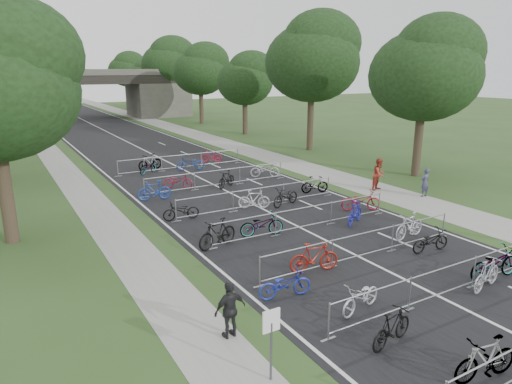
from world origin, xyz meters
TOP-DOWN VIEW (x-y plane):
  - road at (0.00, 50.00)m, footprint 11.00×140.00m
  - sidewalk_right at (8.00, 50.00)m, footprint 3.00×140.00m
  - sidewalk_left at (-7.50, 50.00)m, footprint 2.00×140.00m
  - lane_markings at (0.00, 50.00)m, footprint 0.12×140.00m
  - overpass_bridge at (0.00, 65.00)m, footprint 31.00×8.00m
  - park_sign at (-6.80, 3.00)m, footprint 0.45×0.06m
  - tree_right_0 at (13.11, 15.93)m, footprint 7.17×7.17m
  - tree_right_1 at (13.11, 27.93)m, footprint 8.18×8.18m
  - tree_right_2 at (13.11, 39.93)m, footprint 6.16×6.16m
  - tree_right_3 at (13.11, 51.93)m, footprint 7.17×7.17m
  - tree_right_4 at (13.11, 63.93)m, footprint 8.18×8.18m
  - tree_right_5 at (13.11, 75.93)m, footprint 6.16×6.16m
  - tree_right_6 at (13.11, 87.93)m, footprint 7.17×7.17m
  - barrier_row_1 at (0.00, 3.60)m, footprint 9.70×0.08m
  - barrier_row_2 at (0.00, 7.20)m, footprint 9.70×0.08m
  - barrier_row_3 at (0.00, 11.00)m, footprint 9.70×0.08m
  - barrier_row_4 at (0.00, 15.00)m, footprint 9.70×0.08m
  - barrier_row_5 at (0.00, 20.00)m, footprint 9.70×0.08m
  - barrier_row_6 at (0.00, 26.00)m, footprint 9.70×0.08m
  - bike_1 at (-2.50, 0.49)m, footprint 1.88×0.81m
  - bike_4 at (-3.33, 2.58)m, footprint 1.74×0.78m
  - bike_5 at (-2.82, 4.28)m, footprint 1.86×1.01m
  - bike_6 at (1.74, 3.27)m, footprint 1.83×0.81m
  - bike_7 at (2.72, 3.65)m, footprint 2.24×1.04m
  - bike_8 at (-4.30, 6.15)m, footprint 1.85×0.94m
  - bike_9 at (-2.33, 7.22)m, footprint 1.92×0.98m
  - bike_10 at (2.78, 6.37)m, footprint 1.82×0.81m
  - bike_11 at (3.22, 7.84)m, footprint 1.95×0.79m
  - bike_12 at (-4.30, 11.08)m, footprint 2.06×1.11m
  - bike_13 at (-2.07, 11.30)m, footprint 2.05×1.09m
  - bike_14 at (2.53, 10.47)m, footprint 1.76×1.23m
  - bike_15 at (4.21, 11.89)m, footprint 2.12×1.55m
  - bike_16 at (-4.30, 15.10)m, footprint 1.83×0.84m
  - bike_17 at (-0.33, 14.96)m, footprint 1.71×1.14m
  - bike_18 at (1.37, 14.54)m, footprint 2.05×1.22m
  - bike_19 at (4.30, 15.86)m, footprint 1.72×0.88m
  - bike_20 at (-4.30, 19.11)m, footprint 1.92×0.84m
  - bike_21 at (-2.24, 20.92)m, footprint 1.84×1.49m
  - bike_22 at (0.41, 19.61)m, footprint 1.75×1.33m
  - bike_23 at (3.87, 20.76)m, footprint 2.06×1.46m
  - bike_24 at (-2.56, 25.83)m, footprint 1.73×1.40m
  - bike_25 at (-2.07, 26.93)m, footprint 1.96×0.97m
  - bike_26 at (0.35, 25.26)m, footprint 2.09×1.12m
  - bike_27 at (2.85, 27.04)m, footprint 1.65×1.22m
  - pedestrian_a at (9.20, 12.07)m, footprint 0.62×0.43m
  - pedestrian_b at (8.04, 14.49)m, footprint 1.11×0.98m
  - pedestrian_c at (-6.80, 5.06)m, footprint 0.97×0.47m

SIDE VIEW (x-z plane):
  - lane_markings at x=0.00m, z-range 0.00..0.00m
  - road at x=0.00m, z-range 0.00..0.01m
  - sidewalk_right at x=8.00m, z-range 0.00..0.01m
  - sidewalk_left at x=-7.50m, z-range 0.00..0.01m
  - bike_24 at x=-2.56m, z-range 0.00..0.88m
  - bike_16 at x=-4.30m, z-range 0.00..0.93m
  - bike_8 at x=-4.30m, z-range 0.00..0.93m
  - bike_5 at x=-2.82m, z-range 0.00..0.93m
  - bike_10 at x=2.78m, z-range 0.00..0.93m
  - bike_21 at x=-2.24m, z-range 0.00..0.94m
  - bike_27 at x=2.85m, z-range 0.00..0.98m
  - bike_19 at x=4.30m, z-range 0.00..1.00m
  - bike_17 at x=-0.33m, z-range 0.00..1.00m
  - bike_4 at x=-3.33m, z-range 0.00..1.01m
  - bike_18 at x=1.37m, z-range 0.00..1.02m
  - bike_13 at x=-2.07m, z-range 0.00..1.02m
  - bike_23 at x=3.87m, z-range 0.00..1.03m
  - bike_14 at x=2.53m, z-range 0.00..1.04m
  - bike_26 at x=0.35m, z-range 0.00..1.04m
  - bike_22 at x=0.41m, z-range 0.00..1.05m
  - bike_15 at x=4.21m, z-range 0.00..1.06m
  - bike_6 at x=1.74m, z-range 0.00..1.06m
  - barrier_row_1 at x=0.00m, z-range 0.00..1.10m
  - barrier_row_2 at x=0.00m, z-range 0.00..1.10m
  - barrier_row_3 at x=0.00m, z-range 0.00..1.10m
  - barrier_row_4 at x=0.00m, z-range 0.00..1.10m
  - barrier_row_5 at x=0.00m, z-range 0.00..1.10m
  - barrier_row_6 at x=0.00m, z-range 0.00..1.10m
  - bike_1 at x=-2.50m, z-range 0.00..1.10m
  - bike_9 at x=-2.33m, z-range 0.00..1.11m
  - bike_20 at x=-4.30m, z-range 0.00..1.11m
  - bike_7 at x=2.72m, z-range 0.00..1.13m
  - bike_25 at x=-2.07m, z-range 0.00..1.13m
  - bike_11 at x=3.22m, z-range 0.00..1.14m
  - bike_12 at x=-4.30m, z-range 0.00..1.19m
  - pedestrian_c at x=-6.80m, z-range 0.00..1.61m
  - pedestrian_a at x=9.20m, z-range 0.00..1.65m
  - pedestrian_b at x=8.04m, z-range 0.00..1.91m
  - park_sign at x=-6.80m, z-range 0.36..2.18m
  - overpass_bridge at x=0.00m, z-range 0.01..7.06m
  - tree_right_2 at x=13.11m, z-range 1.25..10.64m
  - tree_right_5 at x=13.11m, z-range 1.25..10.64m
  - tree_right_0 at x=13.11m, z-range 1.46..12.39m
  - tree_right_3 at x=13.11m, z-range 1.46..12.39m
  - tree_right_6 at x=13.11m, z-range 1.46..12.39m
  - tree_right_1 at x=13.11m, z-range 1.67..14.13m
  - tree_right_4 at x=13.11m, z-range 1.67..14.13m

